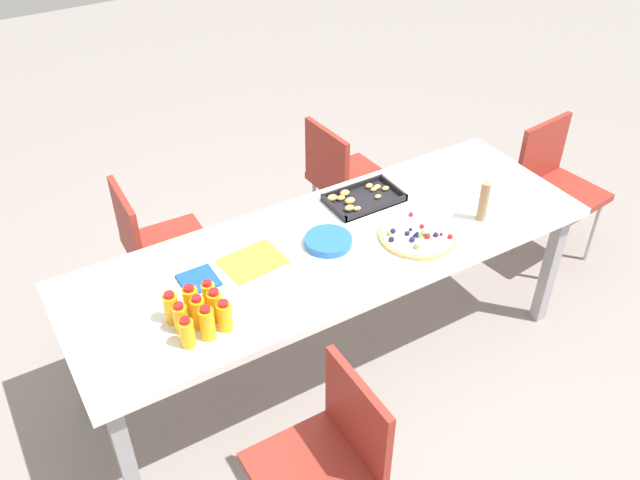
% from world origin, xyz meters
% --- Properties ---
extents(ground_plane, '(12.00, 12.00, 0.00)m').
position_xyz_m(ground_plane, '(0.00, 0.00, 0.00)').
color(ground_plane, gray).
extents(party_table, '(2.39, 0.80, 0.73)m').
position_xyz_m(party_table, '(0.00, 0.00, 0.67)').
color(party_table, white).
rests_on(party_table, ground_plane).
extents(chair_far_right, '(0.43, 0.43, 0.83)m').
position_xyz_m(chair_far_right, '(0.55, 0.76, 0.50)').
color(chair_far_right, maroon).
rests_on(chair_far_right, ground_plane).
extents(chair_far_left, '(0.41, 0.41, 0.83)m').
position_xyz_m(chair_far_left, '(-0.60, 0.72, 0.50)').
color(chair_far_left, maroon).
rests_on(chair_far_left, ground_plane).
extents(chair_end, '(0.44, 0.44, 0.83)m').
position_xyz_m(chair_end, '(1.54, 0.10, 0.50)').
color(chair_end, maroon).
rests_on(chair_end, ground_plane).
extents(chair_near_left, '(0.40, 0.40, 0.83)m').
position_xyz_m(chair_near_left, '(-0.50, -0.78, 0.50)').
color(chair_near_left, maroon).
rests_on(chair_near_left, ground_plane).
extents(juice_bottle_0, '(0.06, 0.06, 0.13)m').
position_xyz_m(juice_bottle_0, '(-0.78, -0.24, 0.80)').
color(juice_bottle_0, '#F9AC14').
rests_on(juice_bottle_0, party_table).
extents(juice_bottle_1, '(0.06, 0.06, 0.15)m').
position_xyz_m(juice_bottle_1, '(-0.70, -0.25, 0.81)').
color(juice_bottle_1, '#FAAE14').
rests_on(juice_bottle_1, party_table).
extents(juice_bottle_2, '(0.06, 0.06, 0.14)m').
position_xyz_m(juice_bottle_2, '(-0.63, -0.24, 0.80)').
color(juice_bottle_2, '#F9AB14').
rests_on(juice_bottle_2, party_table).
extents(juice_bottle_3, '(0.06, 0.06, 0.13)m').
position_xyz_m(juice_bottle_3, '(-0.77, -0.16, 0.80)').
color(juice_bottle_3, '#F9AC14').
rests_on(juice_bottle_3, party_table).
extents(juice_bottle_4, '(0.05, 0.05, 0.15)m').
position_xyz_m(juice_bottle_4, '(-0.71, -0.17, 0.80)').
color(juice_bottle_4, '#F9AC14').
rests_on(juice_bottle_4, party_table).
extents(juice_bottle_5, '(0.06, 0.06, 0.14)m').
position_xyz_m(juice_bottle_5, '(-0.64, -0.17, 0.80)').
color(juice_bottle_5, '#F9AD14').
rests_on(juice_bottle_5, party_table).
extents(juice_bottle_6, '(0.06, 0.06, 0.14)m').
position_xyz_m(juice_bottle_6, '(-0.78, -0.09, 0.80)').
color(juice_bottle_6, '#F9AC14').
rests_on(juice_bottle_6, party_table).
extents(juice_bottle_7, '(0.06, 0.06, 0.14)m').
position_xyz_m(juice_bottle_7, '(-0.71, -0.09, 0.80)').
color(juice_bottle_7, '#F9AD14').
rests_on(juice_bottle_7, party_table).
extents(juice_bottle_8, '(0.05, 0.05, 0.13)m').
position_xyz_m(juice_bottle_8, '(-0.63, -0.10, 0.80)').
color(juice_bottle_8, '#F9AE14').
rests_on(juice_bottle_8, party_table).
extents(fruit_pizza, '(0.35, 0.35, 0.05)m').
position_xyz_m(fruit_pizza, '(0.35, -0.15, 0.75)').
color(fruit_pizza, tan).
rests_on(fruit_pizza, party_table).
extents(snack_tray, '(0.36, 0.22, 0.04)m').
position_xyz_m(snack_tray, '(0.30, 0.22, 0.75)').
color(snack_tray, black).
rests_on(snack_tray, party_table).
extents(plate_stack, '(0.21, 0.21, 0.03)m').
position_xyz_m(plate_stack, '(-0.02, 0.01, 0.75)').
color(plate_stack, blue).
rests_on(plate_stack, party_table).
extents(napkin_stack, '(0.15, 0.15, 0.01)m').
position_xyz_m(napkin_stack, '(-0.61, 0.07, 0.74)').
color(napkin_stack, '#194CA5').
rests_on(napkin_stack, party_table).
extents(cardboard_tube, '(0.04, 0.04, 0.20)m').
position_xyz_m(cardboard_tube, '(0.69, -0.19, 0.83)').
color(cardboard_tube, '#9E7A56').
rests_on(cardboard_tube, party_table).
extents(paper_folder, '(0.28, 0.22, 0.01)m').
position_xyz_m(paper_folder, '(-0.36, 0.07, 0.74)').
color(paper_folder, yellow).
rests_on(paper_folder, party_table).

